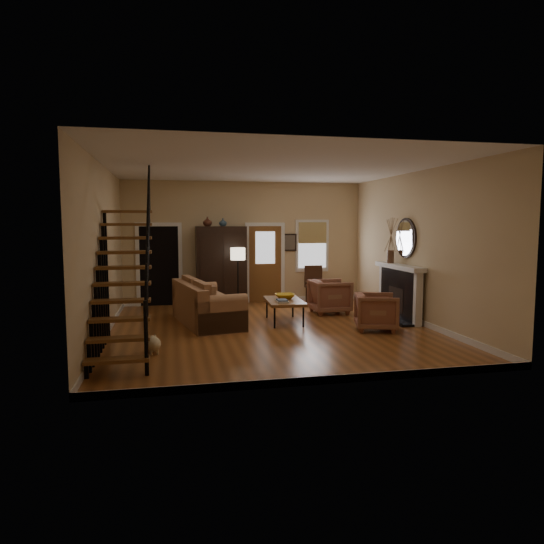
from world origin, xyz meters
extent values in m
plane|color=#985626|center=(0.00, 0.00, 0.00)|extent=(7.00, 7.00, 0.00)
plane|color=white|center=(0.00, 0.00, 3.30)|extent=(7.00, 7.00, 0.00)
cube|color=#D9BC8B|center=(0.00, 3.50, 1.65)|extent=(6.50, 0.04, 3.30)
cube|color=#D9BC8B|center=(-3.25, 0.00, 1.65)|extent=(0.04, 7.00, 3.30)
cube|color=#D9BC8B|center=(3.25, 0.00, 1.65)|extent=(0.04, 7.00, 3.30)
cube|color=black|center=(-2.30, 3.65, 1.05)|extent=(1.00, 0.36, 2.10)
cube|color=brown|center=(0.55, 3.48, 1.05)|extent=(0.90, 0.06, 2.10)
cube|color=silver|center=(1.90, 3.47, 1.55)|extent=(0.96, 0.06, 1.46)
cube|color=black|center=(3.13, 0.50, 0.57)|extent=(0.24, 1.60, 1.15)
cube|color=white|center=(3.07, 0.50, 1.20)|extent=(0.30, 1.95, 0.10)
cylinder|color=silver|center=(3.20, 0.50, 1.85)|extent=(0.05, 0.90, 0.90)
imported|color=#4C2619|center=(-1.05, 3.05, 2.22)|extent=(0.24, 0.24, 0.25)
imported|color=#334C60|center=(-0.65, 3.05, 2.21)|extent=(0.20, 0.20, 0.21)
imported|color=gold|center=(0.48, 0.80, 0.56)|extent=(0.45, 0.45, 0.11)
imported|color=brown|center=(2.09, -0.49, 0.38)|extent=(1.02, 1.00, 0.75)
imported|color=brown|center=(1.77, 1.48, 0.41)|extent=(0.91, 0.89, 0.82)
camera|label=1|loc=(-2.00, -9.61, 2.19)|focal=32.00mm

